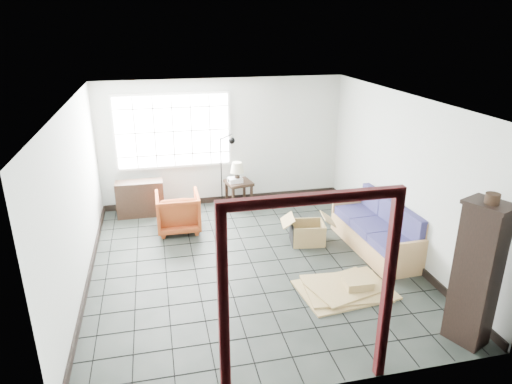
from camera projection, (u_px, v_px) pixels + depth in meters
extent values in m
plane|color=black|center=(251.00, 263.00, 7.33)|extent=(5.50, 5.50, 0.00)
cube|color=#B9BEB7|center=(223.00, 142.00, 9.38)|extent=(5.00, 0.02, 2.60)
cube|color=#B9BEB7|center=(311.00, 283.00, 4.36)|extent=(5.00, 0.02, 2.60)
cube|color=#B9BEB7|center=(76.00, 201.00, 6.36)|extent=(0.02, 5.50, 2.60)
cube|color=#B9BEB7|center=(402.00, 175.00, 7.39)|extent=(0.02, 5.50, 2.60)
cube|color=white|center=(251.00, 100.00, 6.41)|extent=(5.00, 5.50, 0.02)
cube|color=black|center=(225.00, 199.00, 9.80)|extent=(4.95, 0.03, 0.12)
cube|color=black|center=(89.00, 278.00, 6.80)|extent=(0.03, 5.45, 0.12)
cube|color=black|center=(392.00, 244.00, 7.82)|extent=(0.03, 5.45, 0.12)
cube|color=silver|center=(173.00, 131.00, 9.03)|extent=(2.32, 0.06, 1.52)
cube|color=white|center=(173.00, 131.00, 9.00)|extent=(2.20, 0.02, 1.40)
cube|color=#3A0D0F|center=(224.00, 314.00, 4.32)|extent=(0.10, 0.08, 2.10)
cube|color=#3A0D0F|center=(387.00, 292.00, 4.67)|extent=(0.10, 0.08, 2.10)
cube|color=#3A0D0F|center=(314.00, 198.00, 4.11)|extent=(1.80, 0.08, 0.10)
cube|color=#A7844B|center=(375.00, 240.00, 7.72)|extent=(0.82, 1.87, 0.33)
cube|color=#A7844B|center=(408.00, 260.00, 6.82)|extent=(0.74, 0.09, 0.59)
cube|color=#A7844B|center=(350.00, 212.00, 8.53)|extent=(0.74, 0.09, 0.59)
cube|color=#A7844B|center=(395.00, 220.00, 7.69)|extent=(0.16, 1.84, 0.64)
cube|color=#1E1C46|center=(395.00, 243.00, 7.09)|extent=(0.69, 0.62, 0.15)
cube|color=#1E1C46|center=(412.00, 229.00, 7.08)|extent=(0.16, 0.59, 0.48)
cube|color=#1E1C46|center=(375.00, 227.00, 7.63)|extent=(0.69, 0.62, 0.15)
cube|color=#1E1C46|center=(391.00, 214.00, 7.62)|extent=(0.16, 0.59, 0.48)
cube|color=#1E1C46|center=(358.00, 214.00, 8.18)|extent=(0.69, 0.62, 0.15)
cube|color=#1E1C46|center=(373.00, 201.00, 8.17)|extent=(0.16, 0.59, 0.48)
imported|color=#8F4D14|center=(178.00, 210.00, 8.36)|extent=(0.78, 0.73, 0.80)
cube|color=black|center=(239.00, 183.00, 9.39)|extent=(0.58, 0.58, 0.06)
cube|color=black|center=(233.00, 200.00, 9.24)|extent=(0.06, 0.06, 0.50)
cube|color=black|center=(251.00, 197.00, 9.39)|extent=(0.06, 0.06, 0.50)
cube|color=black|center=(227.00, 193.00, 9.58)|extent=(0.06, 0.06, 0.50)
cube|color=black|center=(244.00, 191.00, 9.73)|extent=(0.06, 0.06, 0.50)
cylinder|color=black|center=(237.00, 179.00, 9.29)|extent=(0.12, 0.12, 0.15)
cylinder|color=black|center=(237.00, 173.00, 9.25)|extent=(0.03, 0.03, 0.11)
cone|color=beige|center=(237.00, 167.00, 9.21)|extent=(0.31, 0.31, 0.21)
cube|color=silver|center=(235.00, 180.00, 9.32)|extent=(0.30, 0.25, 0.10)
cylinder|color=black|center=(229.00, 181.00, 9.27)|extent=(0.03, 0.06, 0.06)
cylinder|color=black|center=(222.00, 207.00, 9.50)|extent=(0.29, 0.29, 0.03)
cylinder|color=black|center=(221.00, 173.00, 9.24)|extent=(0.03, 0.03, 1.46)
cylinder|color=black|center=(226.00, 137.00, 8.92)|extent=(0.25, 0.08, 0.13)
sphere|color=black|center=(232.00, 141.00, 8.90)|extent=(0.16, 0.16, 0.13)
cube|color=black|center=(140.00, 198.00, 9.01)|extent=(0.92, 0.36, 0.71)
cube|color=black|center=(140.00, 198.00, 9.01)|extent=(0.86, 0.31, 0.03)
cube|color=black|center=(476.00, 276.00, 5.27)|extent=(0.48, 0.54, 1.78)
cube|color=black|center=(490.00, 204.00, 4.96)|extent=(0.54, 0.60, 0.04)
cylinder|color=black|center=(492.00, 199.00, 4.90)|extent=(0.18, 0.18, 0.12)
cube|color=olive|center=(307.00, 242.00, 8.01)|extent=(0.61, 0.51, 0.02)
cube|color=black|center=(292.00, 233.00, 7.92)|extent=(0.09, 0.44, 0.37)
cube|color=olive|center=(323.00, 232.00, 7.96)|extent=(0.09, 0.44, 0.37)
cube|color=olive|center=(310.00, 238.00, 7.74)|extent=(0.55, 0.10, 0.37)
cube|color=olive|center=(305.00, 227.00, 8.15)|extent=(0.55, 0.10, 0.37)
cube|color=olive|center=(288.00, 220.00, 7.83)|extent=(0.27, 0.46, 0.15)
cube|color=olive|center=(328.00, 219.00, 7.88)|extent=(0.27, 0.46, 0.15)
cube|color=olive|center=(345.00, 290.00, 6.57)|extent=(1.40, 1.06, 0.03)
cube|color=olive|center=(345.00, 288.00, 6.56)|extent=(1.21, 0.94, 0.03)
cube|color=olive|center=(345.00, 287.00, 6.55)|extent=(1.13, 0.94, 0.03)
cube|color=olive|center=(358.00, 283.00, 6.52)|extent=(0.40, 0.32, 0.11)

